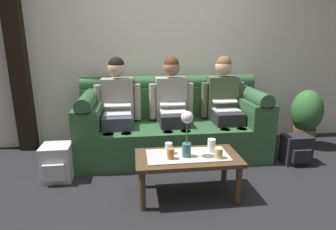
{
  "coord_description": "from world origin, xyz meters",
  "views": [
    {
      "loc": [
        -0.47,
        -2.15,
        1.42
      ],
      "look_at": [
        -0.1,
        0.79,
        0.61
      ],
      "focal_mm": 29.79,
      "sensor_mm": 36.0,
      "label": 1
    }
  ],
  "objects_px": {
    "person_middle": "(172,103)",
    "cup_far_left": "(169,148)",
    "backpack_left": "(57,163)",
    "cup_near_left": "(219,153)",
    "person_left": "(118,105)",
    "coffee_table": "(187,161)",
    "backpack_right": "(296,150)",
    "cup_near_right": "(171,154)",
    "cup_far_center": "(212,145)",
    "potted_plant": "(306,116)",
    "couch": "(172,125)",
    "person_right": "(224,102)",
    "flower_vase": "(187,130)"
  },
  "relations": [
    {
      "from": "person_middle",
      "to": "cup_far_left",
      "type": "xyz_separation_m",
      "value": [
        -0.17,
        -0.95,
        -0.2
      ]
    },
    {
      "from": "backpack_left",
      "to": "cup_near_left",
      "type": "bearing_deg",
      "value": -20.35
    },
    {
      "from": "person_left",
      "to": "coffee_table",
      "type": "height_order",
      "value": "person_left"
    },
    {
      "from": "backpack_right",
      "to": "cup_near_left",
      "type": "bearing_deg",
      "value": -151.28
    },
    {
      "from": "cup_near_right",
      "to": "cup_far_center",
      "type": "relative_size",
      "value": 0.78
    },
    {
      "from": "coffee_table",
      "to": "cup_near_left",
      "type": "height_order",
      "value": "cup_near_left"
    },
    {
      "from": "potted_plant",
      "to": "cup_far_center",
      "type": "bearing_deg",
      "value": -148.48
    },
    {
      "from": "cup_far_left",
      "to": "cup_near_left",
      "type": "bearing_deg",
      "value": -20.29
    },
    {
      "from": "person_left",
      "to": "potted_plant",
      "type": "xyz_separation_m",
      "value": [
        2.47,
        0.01,
        -0.23
      ]
    },
    {
      "from": "couch",
      "to": "coffee_table",
      "type": "distance_m",
      "value": 1.01
    },
    {
      "from": "person_left",
      "to": "cup_near_right",
      "type": "relative_size",
      "value": 12.98
    },
    {
      "from": "cup_near_right",
      "to": "backpack_right",
      "type": "height_order",
      "value": "cup_near_right"
    },
    {
      "from": "person_right",
      "to": "backpack_right",
      "type": "bearing_deg",
      "value": -32.73
    },
    {
      "from": "cup_near_right",
      "to": "person_middle",
      "type": "bearing_deg",
      "value": 81.3
    },
    {
      "from": "person_middle",
      "to": "cup_far_left",
      "type": "height_order",
      "value": "person_middle"
    },
    {
      "from": "cup_near_right",
      "to": "potted_plant",
      "type": "distance_m",
      "value": 2.25
    },
    {
      "from": "person_left",
      "to": "cup_far_center",
      "type": "xyz_separation_m",
      "value": [
        0.9,
        -0.96,
        -0.19
      ]
    },
    {
      "from": "backpack_right",
      "to": "backpack_left",
      "type": "height_order",
      "value": "backpack_left"
    },
    {
      "from": "couch",
      "to": "cup_far_left",
      "type": "distance_m",
      "value": 0.98
    },
    {
      "from": "couch",
      "to": "cup_far_center",
      "type": "relative_size",
      "value": 18.61
    },
    {
      "from": "person_middle",
      "to": "flower_vase",
      "type": "bearing_deg",
      "value": -90.94
    },
    {
      "from": "person_right",
      "to": "flower_vase",
      "type": "relative_size",
      "value": 2.92
    },
    {
      "from": "cup_far_left",
      "to": "potted_plant",
      "type": "height_order",
      "value": "potted_plant"
    },
    {
      "from": "person_left",
      "to": "backpack_left",
      "type": "relative_size",
      "value": 3.27
    },
    {
      "from": "couch",
      "to": "potted_plant",
      "type": "xyz_separation_m",
      "value": [
        1.81,
        0.0,
        0.06
      ]
    },
    {
      "from": "flower_vase",
      "to": "cup_near_right",
      "type": "distance_m",
      "value": 0.25
    },
    {
      "from": "coffee_table",
      "to": "person_left",
      "type": "bearing_deg",
      "value": 123.23
    },
    {
      "from": "coffee_table",
      "to": "cup_far_left",
      "type": "relative_size",
      "value": 9.38
    },
    {
      "from": "couch",
      "to": "person_right",
      "type": "height_order",
      "value": "person_right"
    },
    {
      "from": "coffee_table",
      "to": "person_right",
      "type": "bearing_deg",
      "value": 56.77
    },
    {
      "from": "cup_far_left",
      "to": "backpack_left",
      "type": "bearing_deg",
      "value": 159.63
    },
    {
      "from": "cup_near_right",
      "to": "person_right",
      "type": "bearing_deg",
      "value": 52.46
    },
    {
      "from": "backpack_left",
      "to": "potted_plant",
      "type": "height_order",
      "value": "potted_plant"
    },
    {
      "from": "cup_far_left",
      "to": "backpack_right",
      "type": "distance_m",
      "value": 1.67
    },
    {
      "from": "cup_near_right",
      "to": "potted_plant",
      "type": "relative_size",
      "value": 0.12
    },
    {
      "from": "flower_vase",
      "to": "backpack_left",
      "type": "bearing_deg",
      "value": 158.33
    },
    {
      "from": "person_middle",
      "to": "potted_plant",
      "type": "distance_m",
      "value": 1.82
    },
    {
      "from": "flower_vase",
      "to": "cup_near_left",
      "type": "distance_m",
      "value": 0.35
    },
    {
      "from": "couch",
      "to": "flower_vase",
      "type": "xyz_separation_m",
      "value": [
        -0.02,
        -1.05,
        0.28
      ]
    },
    {
      "from": "couch",
      "to": "cup_near_left",
      "type": "xyz_separation_m",
      "value": [
        0.26,
        -1.11,
        0.08
      ]
    },
    {
      "from": "person_middle",
      "to": "cup_far_center",
      "type": "distance_m",
      "value": 1.01
    },
    {
      "from": "cup_near_left",
      "to": "person_middle",
      "type": "bearing_deg",
      "value": 103.01
    },
    {
      "from": "couch",
      "to": "coffee_table",
      "type": "bearing_deg",
      "value": -90.0
    },
    {
      "from": "cup_near_left",
      "to": "cup_far_left",
      "type": "distance_m",
      "value": 0.45
    },
    {
      "from": "person_middle",
      "to": "backpack_right",
      "type": "distance_m",
      "value": 1.57
    },
    {
      "from": "coffee_table",
      "to": "backpack_right",
      "type": "xyz_separation_m",
      "value": [
        1.41,
        0.53,
        -0.18
      ]
    },
    {
      "from": "coffee_table",
      "to": "person_middle",
      "type": "bearing_deg",
      "value": 90.0
    },
    {
      "from": "person_middle",
      "to": "flower_vase",
      "type": "height_order",
      "value": "person_middle"
    },
    {
      "from": "person_left",
      "to": "cup_near_left",
      "type": "height_order",
      "value": "person_left"
    },
    {
      "from": "coffee_table",
      "to": "flower_vase",
      "type": "bearing_deg",
      "value": -118.01
    }
  ]
}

